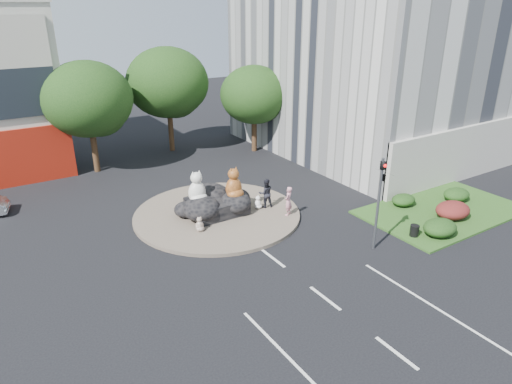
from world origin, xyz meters
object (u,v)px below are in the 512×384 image
cat_white (197,187)px  pedestrian_dark (266,193)px  cat_tabby (234,183)px  pedestrian_pink (288,201)px  litter_bin (414,231)px  kitten_white (258,202)px  kitten_calico (199,224)px

cat_white → pedestrian_dark: size_ratio=1.08×
cat_tabby → pedestrian_pink: bearing=-48.0°
cat_tabby → litter_bin: cat_tabby is taller
kitten_white → pedestrian_pink: size_ratio=0.48×
pedestrian_pink → litter_bin: (4.32, -5.78, -0.65)m
cat_white → pedestrian_dark: 4.37m
cat_tabby → kitten_white: 2.11m
kitten_white → pedestrian_dark: 0.72m
kitten_white → litter_bin: bearing=-95.7°
kitten_calico → kitten_white: size_ratio=1.01×
cat_tabby → pedestrian_dark: (2.01, -0.43, -0.96)m
cat_tabby → pedestrian_dark: size_ratio=1.06×
kitten_white → pedestrian_pink: bearing=-100.8°
pedestrian_pink → litter_bin: bearing=93.1°
pedestrian_pink → pedestrian_dark: bearing=-106.9°
kitten_calico → pedestrian_dark: 4.95m
litter_bin → cat_tabby: bearing=130.9°
cat_white → kitten_white: size_ratio=2.31×
cat_white → kitten_calico: cat_white is taller
cat_tabby → cat_white: bearing=157.5°
cat_tabby → pedestrian_dark: 2.26m
cat_white → kitten_white: 4.02m
pedestrian_pink → pedestrian_dark: pedestrian_dark is taller
kitten_calico → litter_bin: size_ratio=1.38×
kitten_white → cat_tabby: bearing=125.9°
pedestrian_pink → litter_bin: 7.24m
kitten_calico → pedestrian_pink: 5.48m
litter_bin → cat_white: bearing=136.8°
cat_white → pedestrian_pink: 5.44m
cat_tabby → pedestrian_dark: cat_tabby is taller
pedestrian_dark → cat_white: bearing=3.7°
cat_tabby → kitten_white: bearing=-21.3°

